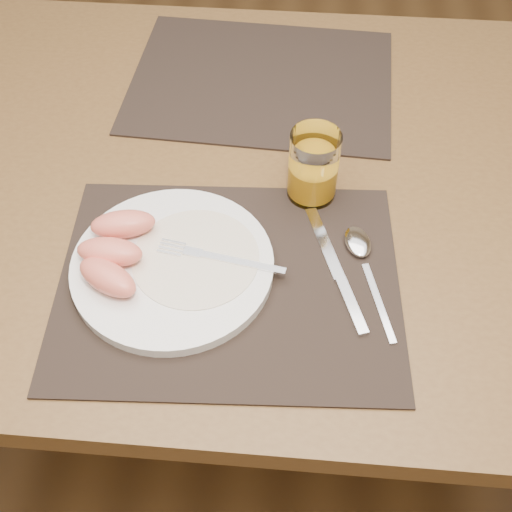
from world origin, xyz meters
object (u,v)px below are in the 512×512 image
Objects in this scene: table at (251,205)px; knife at (340,278)px; fork at (210,256)px; spoon at (361,250)px; juice_glass at (313,169)px; plate at (173,266)px; placemat_far at (261,80)px; placemat_near at (229,282)px.

knife reaches higher than table.
fork is at bearing -100.86° from table.
spoon is 0.14m from juice_glass.
table is 0.24m from plate.
knife is at bearing -72.09° from placemat_far.
table is at bearing 136.38° from spoon.
juice_glass reaches higher than knife.
placemat_far is at bearing 109.47° from juice_glass.
plate reaches higher than placemat_far.
spoon is at bearing -66.34° from placemat_far.
fork is 0.92× the size of spoon.
placemat_far is 0.41m from spoon.
fork is 0.20m from juice_glass.
fork is at bearing -131.87° from juice_glass.
spoon is at bearing -43.62° from table.
table is 0.24m from placemat_near.
fork is at bearing 176.33° from knife.
plate is at bearing -112.64° from table.
placemat_far is 0.42m from fork.
plate reaches higher than table.
table is 0.25m from spoon.
juice_glass is at bearing 41.50° from plate.
juice_glass reaches higher than table.
juice_glass reaches higher than spoon.
plate is at bearing -168.79° from spoon.
fork is at bearing 14.96° from plate.
juice_glass reaches higher than placemat_near.
fork reaches higher than plate.
knife is at bearing 0.50° from plate.
spoon reaches higher than placemat_near.
knife is (0.22, 0.00, -0.01)m from plate.
fork is (-0.03, 0.03, 0.02)m from placemat_near.
placemat_near is at bearing -92.50° from table.
fork is (0.05, 0.01, 0.01)m from plate.
plate is 0.05m from fork.
plate is (-0.09, -0.43, 0.01)m from placemat_far.
table is 12.88× the size of juice_glass.
fork is (-0.04, -0.41, 0.02)m from placemat_far.
table is 6.58× the size of knife.
placemat_far is 2.57× the size of fork.
plate is (-0.08, 0.01, 0.01)m from placemat_near.
plate is at bearing -101.34° from placemat_far.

